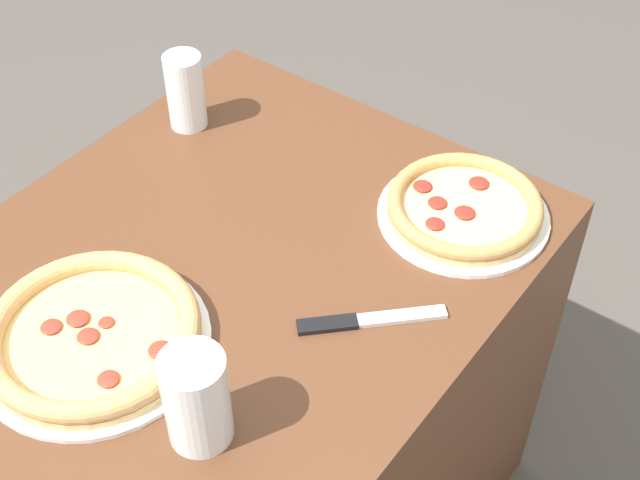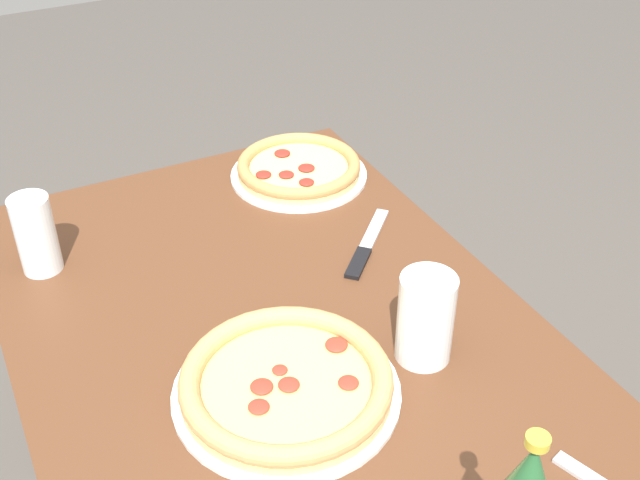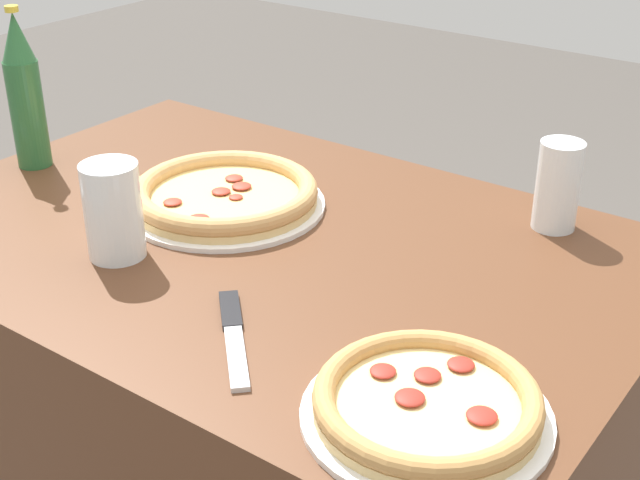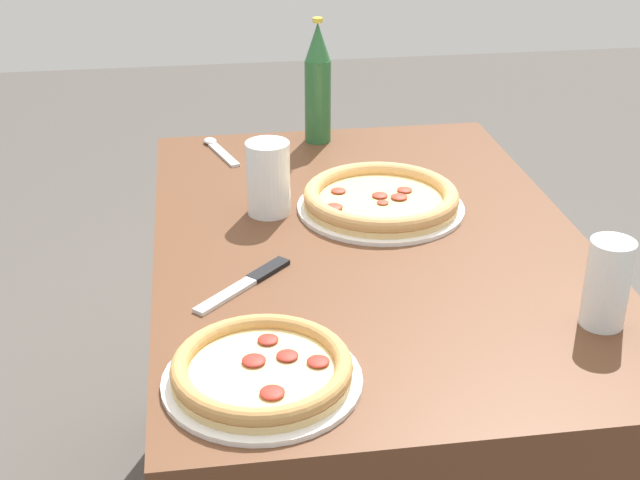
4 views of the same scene
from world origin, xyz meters
name	(u,v)px [view 1 (image 1 of 4)]	position (x,y,z in m)	size (l,w,h in m)	color
table	(200,457)	(0.00, 0.00, 0.38)	(1.15, 0.77, 0.77)	#56331E
pizza_margherita	(93,335)	(0.11, -0.04, 0.79)	(0.32, 0.32, 0.04)	white
pizza_pepperoni	(464,208)	(-0.42, 0.23, 0.79)	(0.27, 0.27, 0.04)	white
glass_water	(197,403)	(0.13, 0.17, 0.83)	(0.08, 0.08, 0.14)	white
glass_cola	(186,94)	(-0.34, -0.29, 0.83)	(0.07, 0.07, 0.14)	white
knife	(365,320)	(-0.14, 0.23, 0.77)	(0.17, 0.17, 0.01)	black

